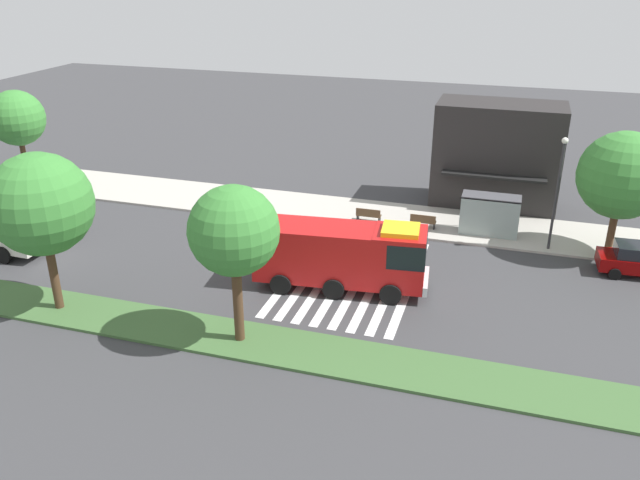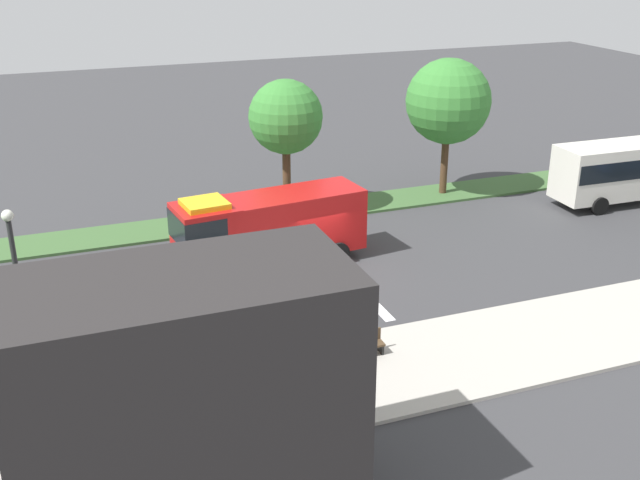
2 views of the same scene
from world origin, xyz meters
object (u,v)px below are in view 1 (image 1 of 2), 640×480
(sidewalk_tree_far_west, at_px, (17,118))
(parked_car_west, at_px, (16,186))
(bench_west_of_shelter, at_px, (368,215))
(bus_stop_shelter, at_px, (490,209))
(sidewalk_tree_west, at_px, (623,176))
(median_tree_far_west, at_px, (41,205))
(median_tree_west, at_px, (234,231))
(bench_near_shelter, at_px, (423,221))
(street_lamp, at_px, (558,186))
(fire_truck, at_px, (346,254))

(sidewalk_tree_far_west, bearing_deg, parked_car_west, -69.68)
(bench_west_of_shelter, bearing_deg, sidewalk_tree_far_west, -178.72)
(parked_car_west, bearing_deg, bus_stop_shelter, 5.83)
(sidewalk_tree_west, height_order, median_tree_far_west, median_tree_far_west)
(sidewalk_tree_west, relative_size, median_tree_far_west, 0.92)
(bench_west_of_shelter, height_order, median_tree_far_west, median_tree_far_west)
(bench_west_of_shelter, bearing_deg, parked_car_west, -173.70)
(sidewalk_tree_west, relative_size, median_tree_west, 0.99)
(parked_car_west, height_order, bench_near_shelter, parked_car_west)
(median_tree_west, bearing_deg, bench_near_shelter, 69.17)
(street_lamp, xyz_separation_m, sidewalk_tree_far_west, (-37.05, 0.40, 1.16))
(street_lamp, xyz_separation_m, sidewalk_tree_west, (3.28, 0.40, 0.78))
(bench_west_of_shelter, bearing_deg, fire_truck, -84.12)
(fire_truck, height_order, bench_near_shelter, fire_truck)
(fire_truck, height_order, median_tree_west, median_tree_west)
(fire_truck, bearing_deg, parked_car_west, 160.28)
(sidewalk_tree_far_west, bearing_deg, sidewalk_tree_west, 0.00)
(bus_stop_shelter, bearing_deg, parked_car_west, -175.11)
(bus_stop_shelter, xyz_separation_m, bench_west_of_shelter, (-7.53, -0.02, -1.30))
(median_tree_west, bearing_deg, street_lamp, 46.96)
(bus_stop_shelter, bearing_deg, bench_west_of_shelter, -179.87)
(fire_truck, bearing_deg, median_tree_far_west, -160.11)
(bench_near_shelter, bearing_deg, bench_west_of_shelter, 180.00)
(sidewalk_tree_far_west, relative_size, median_tree_far_west, 0.91)
(median_tree_far_west, bearing_deg, bench_near_shelter, 44.76)
(bench_west_of_shelter, distance_m, street_lamp, 11.66)
(bench_near_shelter, bearing_deg, median_tree_far_west, -135.24)
(bus_stop_shelter, distance_m, sidewalk_tree_west, 7.47)
(bench_near_shelter, distance_m, sidewalk_tree_far_west, 29.86)
(fire_truck, xyz_separation_m, bench_near_shelter, (2.61, 9.01, -1.40))
(sidewalk_tree_west, bearing_deg, street_lamp, -173.04)
(sidewalk_tree_far_west, bearing_deg, bus_stop_shelter, 1.02)
(street_lamp, xyz_separation_m, median_tree_west, (-13.39, -14.34, 1.33))
(fire_truck, bearing_deg, street_lamp, 32.05)
(street_lamp, bearing_deg, bench_near_shelter, 172.63)
(median_tree_west, bearing_deg, fire_truck, 62.92)
(median_tree_far_west, relative_size, median_tree_west, 1.08)
(bench_west_of_shelter, distance_m, sidewalk_tree_west, 15.00)
(bus_stop_shelter, relative_size, bench_west_of_shelter, 2.19)
(parked_car_west, bearing_deg, bench_west_of_shelter, 7.24)
(bench_west_of_shelter, xyz_separation_m, median_tree_west, (-2.30, -15.32, 4.79))
(bus_stop_shelter, bearing_deg, median_tree_far_west, -141.74)
(street_lamp, bearing_deg, bus_stop_shelter, 164.38)
(street_lamp, relative_size, sidewalk_tree_far_west, 0.94)
(median_tree_west, bearing_deg, sidewalk_tree_far_west, 148.08)
(fire_truck, height_order, bench_west_of_shelter, fire_truck)
(parked_car_west, relative_size, bench_west_of_shelter, 2.77)
(bus_stop_shelter, xyz_separation_m, median_tree_far_west, (-19.45, -15.34, 3.62))
(street_lamp, height_order, sidewalk_tree_west, sidewalk_tree_west)
(median_tree_far_west, bearing_deg, bench_west_of_shelter, 52.13)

